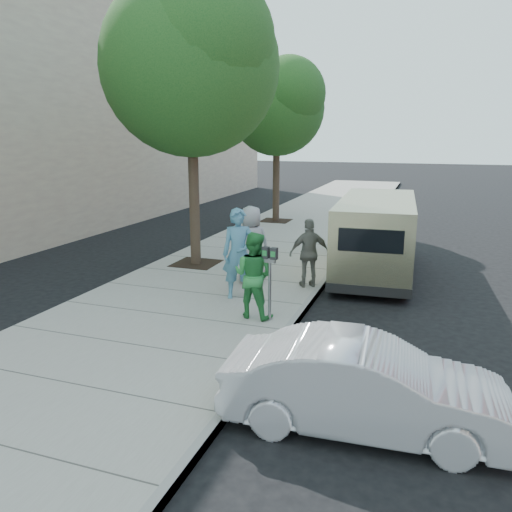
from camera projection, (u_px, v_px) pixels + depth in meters
name	position (u px, v px, depth m)	size (l,w,h in m)	color
ground	(242.00, 304.00, 11.12)	(120.00, 120.00, 0.00)	black
sidewalk	(201.00, 296.00, 11.42)	(5.00, 60.00, 0.15)	gray
curb_face	(305.00, 308.00, 10.64)	(0.12, 60.00, 0.16)	gray
tree_near	(192.00, 59.00, 12.73)	(4.62, 4.60, 7.53)	black
tree_far	(278.00, 103.00, 19.85)	(3.92, 3.80, 6.49)	black
parking_meter	(270.00, 268.00, 9.48)	(0.31, 0.15, 1.46)	gray
van	(376.00, 234.00, 13.29)	(2.14, 5.61, 2.05)	#B8B284
sedan	(365.00, 386.00, 6.27)	(1.25, 3.59, 1.18)	silver
person_officer	(239.00, 254.00, 10.88)	(0.73, 0.48, 1.99)	teal
person_green_shirt	(254.00, 275.00, 9.73)	(0.83, 0.65, 1.71)	#2D8C40
person_gray_shirt	(251.00, 245.00, 12.02)	(0.92, 0.60, 1.88)	#A0A0A2
person_striped_polo	(309.00, 253.00, 11.71)	(0.96, 0.40, 1.63)	slate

